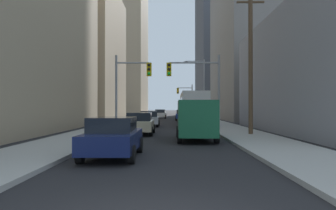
# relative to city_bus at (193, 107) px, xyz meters

# --- Properties ---
(sidewalk_left) EXTENTS (3.44, 160.00, 0.15)m
(sidewalk_left) POSITION_rel_city_bus_xyz_m (-7.79, 20.71, -1.85)
(sidewalk_left) COLOR #9E9E99
(sidewalk_left) RESTS_ON ground
(sidewalk_right) EXTENTS (3.44, 160.00, 0.15)m
(sidewalk_right) POSITION_rel_city_bus_xyz_m (2.54, 20.71, -1.85)
(sidewalk_right) COLOR #9E9E99
(sidewalk_right) RESTS_ON ground
(city_bus) EXTENTS (2.67, 11.52, 3.40)m
(city_bus) POSITION_rel_city_bus_xyz_m (0.00, 0.00, 0.00)
(city_bus) COLOR silver
(city_bus) RESTS_ON ground
(cargo_van_green) EXTENTS (2.16, 5.24, 2.26)m
(cargo_van_green) POSITION_rel_city_bus_xyz_m (-0.92, -16.07, -0.64)
(cargo_van_green) COLOR #195938
(cargo_van_green) RESTS_ON ground
(sedan_navy) EXTENTS (1.95, 4.21, 1.52)m
(sedan_navy) POSITION_rel_city_bus_xyz_m (-4.49, -22.31, -1.16)
(sedan_navy) COLOR #141E4C
(sedan_navy) RESTS_ON ground
(sedan_beige) EXTENTS (1.95, 4.22, 1.52)m
(sedan_beige) POSITION_rel_city_bus_xyz_m (-4.49, -12.37, -1.16)
(sedan_beige) COLOR #C6B793
(sedan_beige) RESTS_ON ground
(sedan_silver) EXTENTS (1.96, 4.27, 1.52)m
(sedan_silver) POSITION_rel_city_bus_xyz_m (-4.49, -3.30, -1.16)
(sedan_silver) COLOR #B7BABF
(sedan_silver) RESTS_ON ground
(sedan_blue) EXTENTS (1.95, 4.22, 1.52)m
(sedan_blue) POSITION_rel_city_bus_xyz_m (-0.79, 11.16, -1.16)
(sedan_blue) COLOR navy
(sedan_blue) RESTS_ON ground
(sedan_white) EXTENTS (1.96, 4.27, 1.52)m
(sedan_white) POSITION_rel_city_bus_xyz_m (-4.20, 19.39, -1.16)
(sedan_white) COLOR white
(sedan_white) RESTS_ON ground
(traffic_signal_near_left) EXTENTS (2.88, 0.44, 6.00)m
(traffic_signal_near_left) POSITION_rel_city_bus_xyz_m (-5.48, -9.33, 2.07)
(traffic_signal_near_left) COLOR gray
(traffic_signal_near_left) RESTS_ON ground
(traffic_signal_near_right) EXTENTS (4.20, 0.44, 6.00)m
(traffic_signal_near_right) POSITION_rel_city_bus_xyz_m (-0.38, -9.33, 2.13)
(traffic_signal_near_right) COLOR gray
(traffic_signal_near_right) RESTS_ON ground
(traffic_signal_far_right) EXTENTS (2.86, 0.44, 6.00)m
(traffic_signal_far_right) POSITION_rel_city_bus_xyz_m (0.24, 22.81, 2.07)
(traffic_signal_far_right) COLOR gray
(traffic_signal_far_right) RESTS_ON ground
(utility_pole_right) EXTENTS (2.20, 0.28, 10.20)m
(utility_pole_right) POSITION_rel_city_bus_xyz_m (2.89, -13.42, 3.45)
(utility_pole_right) COLOR brown
(utility_pole_right) RESTS_ON ground
(street_lamp_right) EXTENTS (2.53, 0.32, 7.50)m
(street_lamp_right) POSITION_rel_city_bus_xyz_m (1.11, 2.86, 2.62)
(street_lamp_right) COLOR gray
(street_lamp_right) RESTS_ON ground
(building_left_mid_office) EXTENTS (17.73, 18.33, 20.05)m
(building_left_mid_office) POSITION_rel_city_bus_xyz_m (-19.58, 14.80, 8.10)
(building_left_mid_office) COLOR tan
(building_left_mid_office) RESTS_ON ground
(building_left_far_tower) EXTENTS (18.76, 25.38, 58.21)m
(building_left_far_tower) POSITION_rel_city_bus_xyz_m (-19.59, 59.48, 27.18)
(building_left_far_tower) COLOR tan
(building_left_far_tower) RESTS_ON ground
(building_right_mid_block) EXTENTS (23.81, 23.62, 28.18)m
(building_right_mid_block) POSITION_rel_city_bus_xyz_m (17.25, 16.29, 12.16)
(building_right_mid_block) COLOR gray
(building_right_mid_block) RESTS_ON ground
(building_right_far_highrise) EXTENTS (20.65, 28.15, 59.00)m
(building_right_far_highrise) POSITION_rel_city_bus_xyz_m (15.91, 57.39, 27.57)
(building_right_far_highrise) COLOR #4C515B
(building_right_far_highrise) RESTS_ON ground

